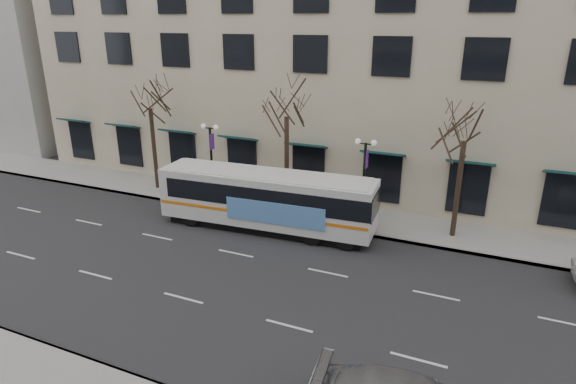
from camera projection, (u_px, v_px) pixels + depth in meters
The scene contains 9 objects.
ground at pixel (212, 274), 22.78m from camera, with size 160.00×160.00×0.00m, color black.
sidewalk_far at pixel (365, 221), 28.63m from camera, with size 80.00×4.00×0.15m, color gray.
building_hotel at pixel (326, 11), 37.57m from camera, with size 40.00×20.00×24.00m, color #B6A98B.
tree_far_left at pixel (149, 94), 31.88m from camera, with size 3.60×3.60×8.34m.
tree_far_mid at pixel (287, 101), 28.03m from camera, with size 3.60×3.60×8.55m.
tree_far_right at pixel (466, 123), 24.42m from camera, with size 3.60×3.60×8.06m.
lamp_post_left at pixel (212, 159), 30.74m from camera, with size 1.22×0.45×5.21m.
lamp_post_right at pixel (364, 179), 26.96m from camera, with size 1.22×0.45×5.21m.
city_bus at pixel (268, 199), 27.11m from camera, with size 12.50×3.51×3.35m.
Camera 1 is at (11.38, -16.98, 11.37)m, focal length 30.00 mm.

